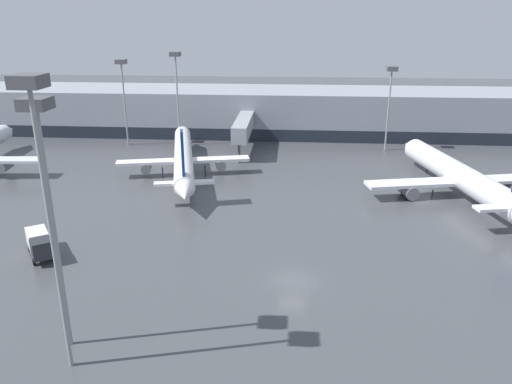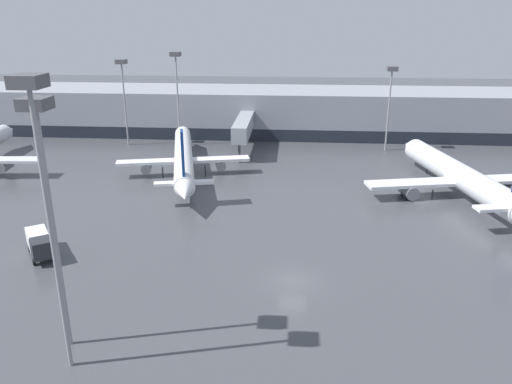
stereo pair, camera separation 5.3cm
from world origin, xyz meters
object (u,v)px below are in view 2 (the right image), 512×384
object	(u,v)px
parked_jet_0	(461,177)
apron_light_mast_2	(39,150)
apron_light_mast_0	(391,83)
apron_light_mast_1	(176,72)
parked_jet_2	(183,157)
apron_light_mast_3	(43,158)
apron_light_mast_4	(123,77)
service_truck_2	(39,242)

from	to	relation	value
parked_jet_0	apron_light_mast_2	world-z (taller)	apron_light_mast_2
apron_light_mast_0	apron_light_mast_1	world-z (taller)	apron_light_mast_1
parked_jet_2	apron_light_mast_1	world-z (taller)	apron_light_mast_1
parked_jet_2	apron_light_mast_1	bearing A→B (deg)	1.85
parked_jet_2	parked_jet_0	bearing A→B (deg)	-111.44
apron_light_mast_0	apron_light_mast_3	bearing A→B (deg)	-119.22
parked_jet_0	apron_light_mast_4	size ratio (longest dim) A/B	2.31
parked_jet_0	apron_light_mast_4	world-z (taller)	apron_light_mast_4
parked_jet_2	apron_light_mast_3	xyz separation A→B (m)	(0.29, -42.31, 11.91)
apron_light_mast_4	apron_light_mast_0	bearing A→B (deg)	-0.38
apron_light_mast_0	apron_light_mast_2	world-z (taller)	apron_light_mast_2
parked_jet_2	apron_light_mast_2	xyz separation A→B (m)	(1.36, -44.72, 13.08)
parked_jet_2	apron_light_mast_1	size ratio (longest dim) A/B	2.16
apron_light_mast_1	apron_light_mast_2	distance (m)	63.38
apron_light_mast_1	apron_light_mast_0	bearing A→B (deg)	-1.25
service_truck_2	apron_light_mast_0	bearing A→B (deg)	102.48
parked_jet_0	apron_light_mast_0	world-z (taller)	apron_light_mast_0
apron_light_mast_2	apron_light_mast_4	distance (m)	64.62
parked_jet_0	apron_light_mast_4	xyz separation A→B (m)	(-54.66, 23.97, 10.16)
service_truck_2	apron_light_mast_3	distance (m)	21.35
parked_jet_2	apron_light_mast_4	bearing A→B (deg)	26.84
parked_jet_0	apron_light_mast_3	xyz separation A→B (m)	(-39.68, -36.15, 12.14)
parked_jet_2	apron_light_mast_3	distance (m)	43.96
service_truck_2	apron_light_mast_2	xyz separation A→B (m)	(10.38, -16.37, 14.38)
apron_light_mast_0	apron_light_mast_2	xyz separation A→B (m)	(-32.38, -62.20, 3.74)
parked_jet_2	apron_light_mast_4	world-z (taller)	apron_light_mast_4
apron_light_mast_0	apron_light_mast_2	distance (m)	70.22
parked_jet_0	apron_light_mast_1	distance (m)	52.18
apron_light_mast_0	apron_light_mast_3	xyz separation A→B (m)	(-33.45, -59.80, 2.57)
apron_light_mast_4	apron_light_mast_3	bearing A→B (deg)	-76.01
parked_jet_0	parked_jet_2	xyz separation A→B (m)	(-39.97, 6.16, 0.23)
apron_light_mast_0	parked_jet_0	bearing A→B (deg)	-75.24
service_truck_2	apron_light_mast_3	size ratio (longest dim) A/B	0.31
apron_light_mast_2	apron_light_mast_4	world-z (taller)	apron_light_mast_2
parked_jet_2	apron_light_mast_2	size ratio (longest dim) A/B	1.82
apron_light_mast_3	apron_light_mast_1	bearing A→B (deg)	94.75
parked_jet_0	apron_light_mast_3	size ratio (longest dim) A/B	1.96
parked_jet_0	apron_light_mast_0	bearing A→B (deg)	2.67
parked_jet_2	apron_light_mast_3	world-z (taller)	apron_light_mast_3
service_truck_2	apron_light_mast_3	xyz separation A→B (m)	(9.30, -13.96, 13.21)
apron_light_mast_3	apron_light_mast_4	distance (m)	61.98
service_truck_2	apron_light_mast_1	xyz separation A→B (m)	(4.27, 46.68, 12.18)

